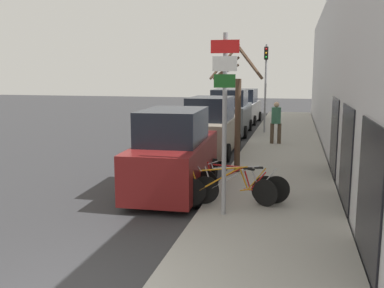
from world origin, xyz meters
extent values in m
plane|color=#333335|center=(0.00, 11.20, 0.00)|extent=(80.00, 80.00, 0.00)
cube|color=#9E9B93|center=(2.60, 14.00, 0.07)|extent=(3.20, 32.00, 0.15)
cube|color=#BCBCC1|center=(4.35, 14.00, 3.25)|extent=(0.20, 32.00, 6.50)
cube|color=black|center=(4.23, 2.21, 1.31)|extent=(0.03, 2.15, 2.31)
cube|color=black|center=(4.23, 5.52, 1.31)|extent=(0.03, 2.15, 2.31)
cube|color=black|center=(4.23, 8.83, 1.31)|extent=(0.03, 2.15, 2.31)
cylinder|color=#939399|center=(1.59, 4.11, 2.09)|extent=(0.10, 0.10, 3.88)
cube|color=red|center=(1.59, 4.05, 3.74)|extent=(0.59, 0.02, 0.27)
cube|color=white|center=(1.59, 4.05, 3.40)|extent=(0.51, 0.02, 0.31)
cube|color=#19591E|center=(1.59, 4.05, 3.05)|extent=(0.45, 0.02, 0.28)
cylinder|color=black|center=(0.79, 4.48, 0.48)|extent=(0.63, 0.28, 0.66)
cylinder|color=black|center=(2.42, 5.14, 0.48)|extent=(0.63, 0.28, 0.66)
cylinder|color=orange|center=(1.40, 4.73, 0.79)|extent=(0.92, 0.40, 0.54)
cylinder|color=orange|center=(1.48, 4.76, 1.02)|extent=(1.07, 0.46, 0.09)
cylinder|color=orange|center=(1.93, 4.94, 0.76)|extent=(0.21, 0.11, 0.48)
cylinder|color=orange|center=(2.14, 5.02, 0.51)|extent=(0.58, 0.26, 0.08)
cylinder|color=orange|center=(2.22, 5.06, 0.74)|extent=(0.44, 0.20, 0.53)
cylinder|color=orange|center=(0.87, 4.51, 0.76)|extent=(0.20, 0.11, 0.57)
cube|color=black|center=(2.01, 4.97, 1.01)|extent=(0.22, 0.15, 0.04)
cylinder|color=#99999E|center=(0.96, 4.54, 1.04)|extent=(0.19, 0.42, 0.02)
cylinder|color=black|center=(1.05, 4.75, 0.48)|extent=(0.65, 0.20, 0.67)
cylinder|color=black|center=(2.67, 5.17, 0.48)|extent=(0.65, 0.20, 0.67)
cylinder|color=#B7B7BC|center=(1.66, 4.91, 0.79)|extent=(0.92, 0.27, 0.55)
cylinder|color=#B7B7BC|center=(1.74, 4.93, 1.02)|extent=(1.07, 0.30, 0.09)
cylinder|color=#B7B7BC|center=(2.18, 5.04, 0.77)|extent=(0.20, 0.08, 0.48)
cylinder|color=#B7B7BC|center=(2.39, 5.10, 0.51)|extent=(0.58, 0.17, 0.08)
cylinder|color=#B7B7BC|center=(2.47, 5.12, 0.74)|extent=(0.44, 0.14, 0.53)
cylinder|color=#B7B7BC|center=(1.13, 4.77, 0.77)|extent=(0.20, 0.08, 0.57)
cube|color=black|center=(2.27, 5.06, 1.02)|extent=(0.21, 0.13, 0.04)
cylinder|color=#99999E|center=(1.21, 4.80, 1.05)|extent=(0.13, 0.43, 0.02)
cylinder|color=black|center=(0.96, 5.48, 0.47)|extent=(0.60, 0.27, 0.64)
cylinder|color=black|center=(2.44, 4.88, 0.47)|extent=(0.60, 0.27, 0.64)
cylinder|color=red|center=(1.51, 5.26, 0.76)|extent=(0.85, 0.37, 0.52)
cylinder|color=red|center=(1.59, 5.23, 0.98)|extent=(0.98, 0.42, 0.08)
cylinder|color=red|center=(2.00, 5.06, 0.74)|extent=(0.19, 0.11, 0.46)
cylinder|color=red|center=(2.18, 4.99, 0.49)|extent=(0.53, 0.24, 0.08)
cylinder|color=red|center=(2.26, 4.96, 0.71)|extent=(0.40, 0.19, 0.51)
cylinder|color=red|center=(1.03, 5.45, 0.74)|extent=(0.19, 0.10, 0.55)
cube|color=black|center=(2.07, 5.03, 0.98)|extent=(0.22, 0.15, 0.04)
cylinder|color=#99999E|center=(1.11, 5.42, 1.01)|extent=(0.19, 0.42, 0.02)
cube|color=maroon|center=(-0.12, 6.27, 0.77)|extent=(1.94, 4.77, 1.20)
cube|color=black|center=(-0.11, 6.09, 1.81)|extent=(1.66, 2.51, 0.89)
cylinder|color=black|center=(-1.05, 7.68, 0.31)|extent=(0.25, 0.64, 0.63)
cylinder|color=black|center=(0.66, 7.77, 0.31)|extent=(0.25, 0.64, 0.63)
cylinder|color=black|center=(-0.90, 4.78, 0.31)|extent=(0.25, 0.64, 0.63)
cylinder|color=black|center=(0.80, 4.86, 0.31)|extent=(0.25, 0.64, 0.63)
cube|color=gray|center=(-0.19, 11.80, 0.79)|extent=(1.74, 4.53, 1.20)
cube|color=black|center=(-0.19, 11.62, 1.84)|extent=(1.56, 2.36, 0.90)
cylinder|color=black|center=(-1.05, 13.21, 0.34)|extent=(0.22, 0.68, 0.68)
cylinder|color=black|center=(0.68, 13.20, 0.34)|extent=(0.22, 0.68, 0.68)
cylinder|color=black|center=(-1.05, 10.40, 0.34)|extent=(0.22, 0.68, 0.68)
cylinder|color=black|center=(0.67, 10.40, 0.34)|extent=(0.22, 0.68, 0.68)
cube|color=#51565B|center=(-0.32, 17.67, 0.86)|extent=(1.92, 4.73, 1.37)
cube|color=black|center=(-0.31, 17.48, 1.96)|extent=(1.70, 2.47, 0.83)
cylinder|color=black|center=(-1.26, 19.11, 0.32)|extent=(0.23, 0.64, 0.64)
cylinder|color=black|center=(0.59, 19.14, 0.32)|extent=(0.23, 0.64, 0.64)
cylinder|color=black|center=(-1.22, 16.20, 0.32)|extent=(0.23, 0.64, 0.64)
cylinder|color=black|center=(0.63, 16.22, 0.32)|extent=(0.23, 0.64, 0.64)
cube|color=silver|center=(-0.30, 23.01, 0.76)|extent=(2.01, 4.38, 1.17)
cube|color=black|center=(-0.30, 22.84, 1.77)|extent=(1.75, 2.30, 0.86)
cylinder|color=black|center=(-1.18, 24.38, 0.31)|extent=(0.24, 0.64, 0.63)
cylinder|color=black|center=(0.68, 24.31, 0.31)|extent=(0.24, 0.64, 0.63)
cylinder|color=black|center=(-1.27, 21.71, 0.31)|extent=(0.24, 0.64, 0.63)
cylinder|color=black|center=(0.58, 21.64, 0.31)|extent=(0.24, 0.64, 0.63)
cylinder|color=#4C3D2D|center=(2.40, 14.11, 0.59)|extent=(0.17, 0.17, 0.89)
cylinder|color=#4C3D2D|center=(2.08, 14.08, 0.59)|extent=(0.17, 0.17, 0.89)
cylinder|color=#33664C|center=(2.24, 14.10, 1.39)|extent=(0.41, 0.41, 0.70)
sphere|color=tan|center=(2.24, 14.10, 1.86)|extent=(0.24, 0.24, 0.24)
cylinder|color=#4C3828|center=(1.33, 8.25, 1.59)|extent=(0.18, 0.18, 2.89)
cylinder|color=#4C3828|center=(1.68, 8.38, 3.51)|extent=(0.78, 0.34, 0.99)
cylinder|color=#4C3828|center=(0.94, 8.27, 3.25)|extent=(0.82, 0.12, 0.48)
cylinder|color=#4C3828|center=(0.95, 7.95, 3.55)|extent=(0.84, 0.69, 1.07)
cylinder|color=#4C3828|center=(0.91, 8.50, 3.36)|extent=(0.91, 0.57, 0.70)
cylinder|color=#4C3828|center=(1.69, 8.15, 3.49)|extent=(0.80, 0.29, 0.94)
cylinder|color=#939399|center=(1.50, 17.59, 2.40)|extent=(0.10, 0.10, 4.50)
cube|color=black|center=(1.50, 17.49, 4.20)|extent=(0.20, 0.16, 0.64)
sphere|color=red|center=(1.50, 17.40, 4.40)|extent=(0.11, 0.11, 0.11)
sphere|color=orange|center=(1.50, 17.40, 4.20)|extent=(0.11, 0.11, 0.11)
sphere|color=green|center=(1.50, 17.40, 4.00)|extent=(0.11, 0.11, 0.11)
camera|label=1|loc=(3.05, -4.81, 3.21)|focal=40.00mm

